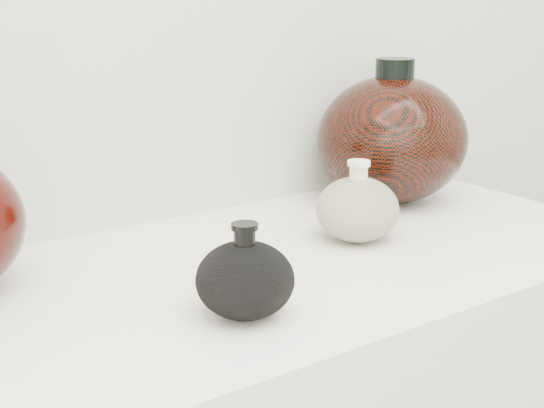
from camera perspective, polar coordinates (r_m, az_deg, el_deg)
black_gourd_vase at (r=0.82m, az=-2.04°, el=-5.67°), size 0.13×0.13×0.11m
cream_gourd_vase at (r=1.07m, az=6.45°, el=-0.34°), size 0.13×0.13×0.12m
right_round_pot at (r=1.27m, az=9.01°, el=4.88°), size 0.27×0.27×0.24m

